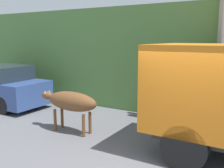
% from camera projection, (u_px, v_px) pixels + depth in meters
% --- Properties ---
extents(building_backdrop, '(5.51, 2.70, 2.80)m').
position_uv_depth(building_backdrop, '(94.00, 67.00, 12.34)').
color(building_backdrop, '#B2BCAD').
rests_on(building_backdrop, ground_plane).
extents(brown_cow, '(2.05, 0.57, 1.22)m').
position_uv_depth(brown_cow, '(71.00, 102.00, 7.73)').
color(brown_cow, brown).
rests_on(brown_cow, ground_plane).
extents(pedestrian_on_hill, '(0.35, 0.35, 1.72)m').
position_uv_depth(pedestrian_on_hill, '(151.00, 91.00, 9.02)').
color(pedestrian_on_hill, '#38332D').
rests_on(pedestrian_on_hill, ground_plane).
extents(utility_pole, '(0.90, 0.20, 6.09)m').
position_uv_depth(utility_pole, '(222.00, 25.00, 7.84)').
color(utility_pole, '#9E998E').
rests_on(utility_pole, ground_plane).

